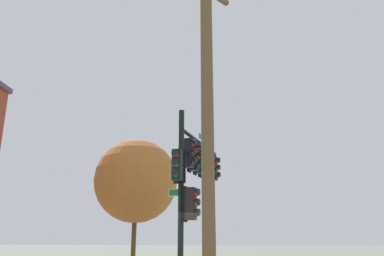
{
  "coord_description": "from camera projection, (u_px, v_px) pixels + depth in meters",
  "views": [
    {
      "loc": [
        -13.01,
        -1.34,
        1.76
      ],
      "look_at": [
        1.3,
        -0.29,
        5.92
      ],
      "focal_mm": 34.7,
      "sensor_mm": 36.0,
      "label": 1
    }
  ],
  "objects": [
    {
      "name": "signal_pole_assembly",
      "position": [
        197.0,
        169.0,
        14.68
      ],
      "size": [
        5.2,
        1.88,
        6.22
      ],
      "color": "black",
      "rests_on": "ground_plane"
    },
    {
      "name": "utility_pole",
      "position": [
        207.0,
        118.0,
        9.09
      ],
      "size": [
        1.43,
        1.28,
        8.81
      ],
      "color": "brown",
      "rests_on": "ground_plane"
    },
    {
      "name": "tree_near",
      "position": [
        136.0,
        181.0,
        21.76
      ],
      "size": [
        4.86,
        4.86,
        7.28
      ],
      "color": "#523D20",
      "rests_on": "ground_plane"
    }
  ]
}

